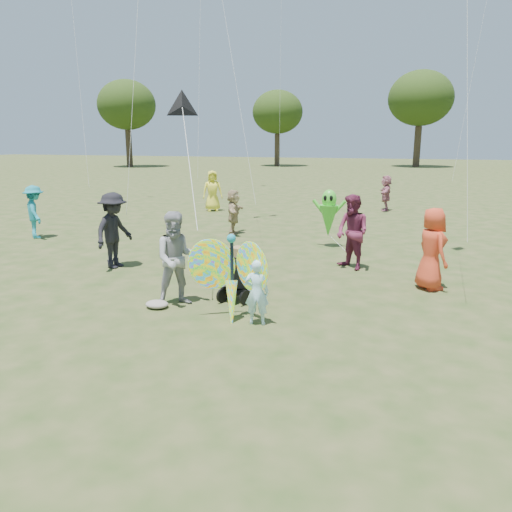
# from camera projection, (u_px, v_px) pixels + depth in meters

# --- Properties ---
(ground) EXTENTS (160.00, 160.00, 0.00)m
(ground) POSITION_uv_depth(u_px,v_px,m) (239.00, 344.00, 7.96)
(ground) COLOR #51592B
(ground) RESTS_ON ground
(child_girl) EXTENTS (0.47, 0.36, 1.17)m
(child_girl) POSITION_uv_depth(u_px,v_px,m) (257.00, 292.00, 8.71)
(child_girl) COLOR #B2ECFD
(child_girl) RESTS_ON ground
(adult_man) EXTENTS (1.14, 1.08, 1.85)m
(adult_man) POSITION_uv_depth(u_px,v_px,m) (177.00, 259.00, 9.67)
(adult_man) COLOR #96969B
(adult_man) RESTS_ON ground
(grey_bag) EXTENTS (0.46, 0.37, 0.14)m
(grey_bag) POSITION_uv_depth(u_px,v_px,m) (157.00, 304.00, 9.66)
(grey_bag) COLOR gray
(grey_bag) RESTS_ON ground
(crowd_a) EXTENTS (0.93, 1.04, 1.78)m
(crowd_a) POSITION_uv_depth(u_px,v_px,m) (432.00, 249.00, 10.72)
(crowd_a) COLOR red
(crowd_a) RESTS_ON ground
(crowd_b) EXTENTS (0.82, 1.29, 1.91)m
(crowd_b) POSITION_uv_depth(u_px,v_px,m) (114.00, 230.00, 12.52)
(crowd_b) COLOR black
(crowd_b) RESTS_ON ground
(crowd_d) EXTENTS (0.69, 1.47, 1.52)m
(crowd_d) POSITION_uv_depth(u_px,v_px,m) (234.00, 212.00, 17.04)
(crowd_d) COLOR tan
(crowd_d) RESTS_ON ground
(crowd_e) EXTENTS (1.15, 1.13, 1.87)m
(crowd_e) POSITION_uv_depth(u_px,v_px,m) (352.00, 232.00, 12.37)
(crowd_e) COLOR maroon
(crowd_e) RESTS_ON ground
(crowd_g) EXTENTS (1.06, 0.93, 1.82)m
(crowd_g) POSITION_uv_depth(u_px,v_px,m) (213.00, 191.00, 22.51)
(crowd_g) COLOR yellow
(crowd_g) RESTS_ON ground
(crowd_i) EXTENTS (1.27, 1.22, 1.73)m
(crowd_i) POSITION_uv_depth(u_px,v_px,m) (35.00, 212.00, 16.32)
(crowd_i) COLOR teal
(crowd_i) RESTS_ON ground
(crowd_j) EXTENTS (0.60, 1.52, 1.60)m
(crowd_j) POSITION_uv_depth(u_px,v_px,m) (386.00, 193.00, 22.64)
(crowd_j) COLOR #AC6273
(crowd_j) RESTS_ON ground
(jogging_stroller) EXTENTS (0.78, 1.15, 1.09)m
(jogging_stroller) POSITION_uv_depth(u_px,v_px,m) (240.00, 269.00, 10.13)
(jogging_stroller) COLOR black
(jogging_stroller) RESTS_ON ground
(butterfly_kite) EXTENTS (1.74, 0.75, 1.77)m
(butterfly_kite) POSITION_uv_depth(u_px,v_px,m) (232.00, 277.00, 8.87)
(butterfly_kite) COLOR red
(butterfly_kite) RESTS_ON ground
(delta_kite_rig) EXTENTS (1.83, 2.64, 2.84)m
(delta_kite_rig) POSITION_uv_depth(u_px,v_px,m) (182.00, 108.00, 11.49)
(delta_kite_rig) COLOR black
(delta_kite_rig) RESTS_ON ground
(alien_kite) EXTENTS (1.12, 0.69, 1.74)m
(alien_kite) POSITION_uv_depth(u_px,v_px,m) (329.00, 215.00, 14.92)
(alien_kite) COLOR #47CE30
(alien_kite) RESTS_ON ground
(tree_line) EXTENTS (91.78, 33.60, 10.79)m
(tree_line) POSITION_uv_depth(u_px,v_px,m) (438.00, 99.00, 46.91)
(tree_line) COLOR #3A2D21
(tree_line) RESTS_ON ground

